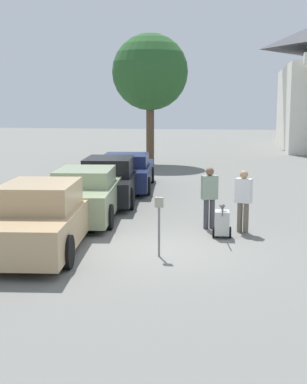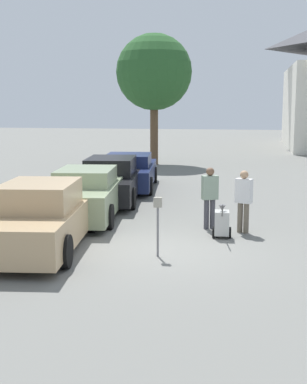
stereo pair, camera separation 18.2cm
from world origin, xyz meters
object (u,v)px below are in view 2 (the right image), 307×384
(parked_car_navy, at_px, (129,172))
(parked_car_black, at_px, (112,180))
(parked_car_tan, at_px, (42,218))
(person_worker, at_px, (210,194))
(person_supervisor, at_px, (244,198))
(equipment_cart, at_px, (222,223))
(parked_car_sage, at_px, (88,194))
(parking_meter, at_px, (158,215))

(parked_car_navy, bearing_deg, parked_car_black, -96.94)
(parked_car_tan, relative_size, person_worker, 3.09)
(person_worker, relative_size, person_supervisor, 1.01)
(parked_car_black, distance_m, person_supervisor, 6.11)
(parked_car_tan, height_order, person_supervisor, person_supervisor)
(parked_car_tan, bearing_deg, parked_car_navy, 83.04)
(person_worker, relative_size, equipment_cart, 1.67)
(person_supervisor, bearing_deg, parked_car_sage, 6.05)
(parked_car_navy, height_order, parking_meter, parked_car_navy)
(parked_car_sage, bearing_deg, parked_car_navy, 83.03)
(parked_car_sage, distance_m, parking_meter, 4.67)
(parked_car_navy, relative_size, person_worker, 3.14)
(person_supervisor, bearing_deg, parked_car_black, -20.75)
(parked_car_black, bearing_deg, parked_car_sage, -97.00)
(parked_car_tan, xyz_separation_m, equipment_cart, (4.07, 1.73, -0.34))
(parked_car_tan, relative_size, person_supervisor, 3.13)
(parked_car_black, distance_m, parked_car_navy, 2.69)
(person_worker, bearing_deg, parking_meter, 49.93)
(parked_car_tan, distance_m, person_supervisor, 5.16)
(parked_car_navy, relative_size, person_supervisor, 3.19)
(equipment_cart, bearing_deg, parked_car_sage, 152.30)
(parked_car_navy, xyz_separation_m, equipment_cart, (4.07, -7.36, -0.27))
(parked_car_navy, distance_m, person_supervisor, 8.15)
(parked_car_tan, relative_size, equipment_cart, 5.17)
(person_worker, distance_m, person_supervisor, 0.95)
(parking_meter, bearing_deg, equipment_cart, 56.02)
(parked_car_navy, distance_m, parking_meter, 9.70)
(parked_car_sage, relative_size, parking_meter, 3.96)
(parked_car_tan, distance_m, equipment_cart, 4.43)
(parked_car_tan, distance_m, parked_car_black, 6.40)
(parked_car_navy, xyz_separation_m, person_supervisor, (4.59, -6.73, 0.27))
(parked_car_navy, relative_size, parking_meter, 3.94)
(parked_car_black, height_order, equipment_cart, parked_car_black)
(parked_car_tan, relative_size, parking_meter, 3.88)
(person_supervisor, bearing_deg, parking_meter, 75.28)
(person_supervisor, bearing_deg, parked_car_navy, -35.10)
(parked_car_sage, xyz_separation_m, parking_meter, (2.76, -3.76, 0.23))
(parked_car_sage, height_order, parked_car_black, parked_car_black)
(parked_car_black, bearing_deg, parked_car_navy, 83.06)
(parked_car_tan, height_order, parking_meter, parked_car_tan)
(parked_car_black, xyz_separation_m, person_supervisor, (4.59, -4.04, 0.23))
(parked_car_black, bearing_deg, parked_car_tan, -96.97)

